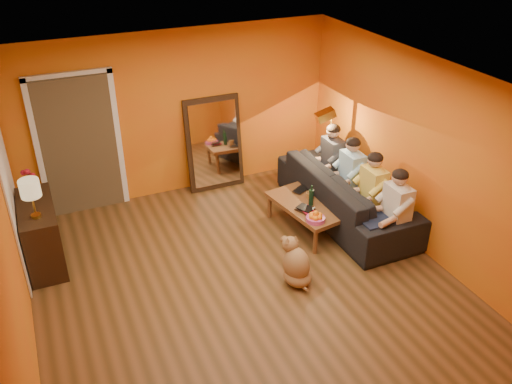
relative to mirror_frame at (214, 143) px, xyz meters
name	(u,v)px	position (x,y,z in m)	size (l,w,h in m)	color
room_shell	(234,181)	(-0.55, -2.26, 0.54)	(5.00, 5.50, 2.60)	brown
white_accent	(5,171)	(-3.04, -0.88, 0.54)	(0.02, 1.90, 2.58)	white
doorway_recess	(78,143)	(-2.05, 0.20, 0.29)	(1.06, 0.30, 2.10)	#3F2D19
door_jamb_left	(38,153)	(-2.62, 0.08, 0.29)	(0.08, 0.06, 2.20)	white
door_jamb_right	(119,140)	(-1.48, 0.08, 0.29)	(0.08, 0.06, 2.20)	white
door_header	(67,75)	(-2.05, 0.08, 1.36)	(1.22, 0.06, 0.08)	white
mirror_frame	(214,143)	(0.00, 0.00, 0.00)	(0.92, 0.06, 1.52)	black
mirror_glass	(215,144)	(0.00, -0.04, 0.00)	(0.78, 0.02, 1.36)	white
sideboard	(41,234)	(-2.79, -1.08, -0.34)	(0.44, 1.18, 0.85)	black
table_lamp	(32,199)	(-2.79, -1.38, 0.34)	(0.24, 0.24, 0.51)	beige
sofa	(346,194)	(1.45, -1.71, -0.38)	(1.01, 2.60, 0.76)	black
coffee_table	(305,216)	(0.73, -1.79, -0.55)	(0.62, 1.22, 0.42)	brown
floor_lamp	(329,154)	(1.55, -1.01, -0.04)	(0.30, 0.24, 1.44)	gold
dog	(296,261)	(0.05, -2.81, -0.45)	(0.34, 0.53, 0.62)	#8B5E3E
person_far_left	(396,211)	(1.58, -2.71, -0.15)	(0.70, 0.44, 1.22)	beige
person_mid_left	(372,192)	(1.58, -2.16, -0.15)	(0.70, 0.44, 1.22)	#E0C54A
person_mid_right	(351,176)	(1.58, -1.61, -0.15)	(0.70, 0.44, 1.22)	#94C6E6
person_far_right	(332,161)	(1.58, -1.06, -0.15)	(0.70, 0.44, 1.22)	#2F2F33
fruit_bowl	(316,216)	(0.63, -2.24, -0.26)	(0.26, 0.26, 0.16)	#C64593
wine_bottle	(311,195)	(0.78, -1.84, -0.18)	(0.07, 0.07, 0.31)	black
tumbler	(310,195)	(0.85, -1.67, -0.29)	(0.11, 0.11, 0.10)	#B27F3F
laptop	(305,190)	(0.91, -1.44, -0.33)	(0.36, 0.23, 0.03)	black
book_lower	(301,213)	(0.55, -1.99, -0.33)	(0.18, 0.25, 0.02)	black
book_mid	(302,211)	(0.56, -1.98, -0.31)	(0.16, 0.22, 0.02)	#A41227
book_upper	(302,210)	(0.55, -2.00, -0.29)	(0.17, 0.23, 0.02)	black
vase	(32,190)	(-2.79, -0.83, 0.19)	(0.20, 0.20, 0.21)	black
flowers	(28,174)	(-2.79, -0.83, 0.42)	(0.17, 0.17, 0.42)	#A41227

